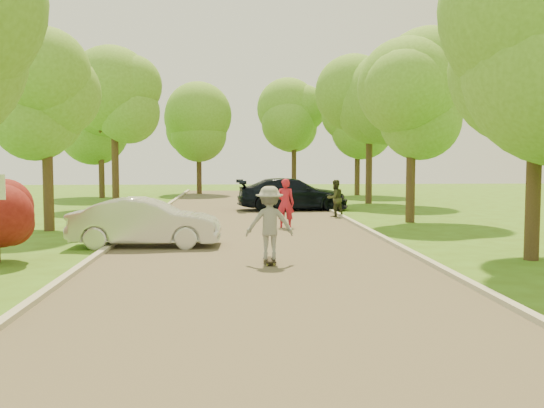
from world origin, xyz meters
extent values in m
plane|color=#406217|center=(0.00, 0.00, 0.00)|extent=(100.00, 100.00, 0.00)
cube|color=#4C4438|center=(0.00, 8.00, 0.01)|extent=(8.00, 60.00, 0.01)
cube|color=#B2AD9E|center=(-4.05, 8.00, 0.06)|extent=(0.18, 60.00, 0.12)
cube|color=#B2AD9E|center=(4.05, 8.00, 0.06)|extent=(0.18, 60.00, 0.12)
cylinder|color=#382619|center=(-7.00, 12.00, 1.57)|extent=(0.36, 0.36, 3.15)
sphere|color=#548925|center=(-7.00, 12.00, 4.41)|extent=(4.20, 4.20, 4.20)
sphere|color=#548925|center=(-6.37, 12.00, 5.04)|extent=(3.15, 3.15, 3.15)
cylinder|color=#382619|center=(-6.60, 22.00, 1.91)|extent=(0.36, 0.36, 3.83)
sphere|color=#548925|center=(-6.60, 22.00, 5.27)|extent=(4.80, 4.80, 4.80)
sphere|color=#548925|center=(-5.88, 22.00, 5.99)|extent=(3.60, 3.60, 3.60)
cylinder|color=#382619|center=(6.80, 5.00, 1.91)|extent=(0.36, 0.36, 3.83)
sphere|color=#548925|center=(6.80, 5.00, 5.33)|extent=(5.00, 5.00, 5.00)
cylinder|color=#382619|center=(6.40, 14.00, 1.69)|extent=(0.36, 0.36, 3.38)
sphere|color=#548925|center=(6.40, 14.00, 4.70)|extent=(4.40, 4.40, 4.40)
sphere|color=#548925|center=(7.06, 14.00, 5.36)|extent=(3.30, 3.30, 3.30)
cylinder|color=#382619|center=(7.00, 24.00, 2.02)|extent=(0.36, 0.36, 4.05)
sphere|color=#548925|center=(7.00, 24.00, 5.61)|extent=(5.20, 5.20, 5.20)
sphere|color=#548925|center=(7.78, 24.00, 6.39)|extent=(3.90, 3.90, 3.90)
cylinder|color=#382619|center=(-9.00, 30.00, 1.80)|extent=(0.36, 0.36, 3.60)
sphere|color=#548925|center=(-9.00, 30.00, 5.10)|extent=(5.00, 5.00, 5.00)
sphere|color=#548925|center=(-8.25, 30.00, 5.85)|extent=(3.75, 3.75, 3.75)
cylinder|color=#382619|center=(8.00, 32.00, 1.91)|extent=(0.36, 0.36, 3.83)
sphere|color=#548925|center=(8.00, 32.00, 5.33)|extent=(5.00, 5.00, 5.00)
sphere|color=#548925|center=(8.75, 32.00, 6.08)|extent=(3.75, 3.75, 3.75)
cylinder|color=#382619|center=(-3.00, 34.00, 1.69)|extent=(0.36, 0.36, 3.38)
sphere|color=#548925|center=(-3.00, 34.00, 4.81)|extent=(4.80, 4.80, 4.80)
sphere|color=#548925|center=(-2.28, 34.00, 5.53)|extent=(3.60, 3.60, 3.60)
cylinder|color=#382619|center=(4.00, 36.00, 1.80)|extent=(0.36, 0.36, 3.60)
sphere|color=#548925|center=(4.00, 36.00, 5.10)|extent=(5.00, 5.00, 5.00)
sphere|color=#548925|center=(4.75, 36.00, 5.85)|extent=(3.75, 3.75, 3.75)
imported|color=silver|center=(-3.08, 7.92, 0.70)|extent=(4.28, 1.62, 1.40)
imported|color=black|center=(2.30, 19.88, 0.78)|extent=(5.53, 2.56, 1.56)
cube|color=black|center=(0.27, 4.83, 0.10)|extent=(0.27, 0.90, 0.02)
cylinder|color=#BFCC4C|center=(0.34, 5.15, 0.04)|extent=(0.03, 0.07, 0.07)
cylinder|color=#BFCC4C|center=(0.18, 5.14, 0.04)|extent=(0.03, 0.07, 0.07)
cylinder|color=#BFCC4C|center=(0.36, 4.51, 0.04)|extent=(0.03, 0.07, 0.07)
cylinder|color=#BFCC4C|center=(0.20, 4.51, 0.04)|extent=(0.03, 0.07, 0.07)
imported|color=gray|center=(0.27, 4.83, 0.99)|extent=(1.15, 0.68, 1.75)
imported|color=#B31A2F|center=(1.30, 12.33, 0.90)|extent=(0.71, 0.52, 1.80)
imported|color=#30331F|center=(3.80, 16.34, 0.80)|extent=(0.97, 0.88, 1.61)
camera|label=1|loc=(-0.59, -9.45, 2.51)|focal=40.00mm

